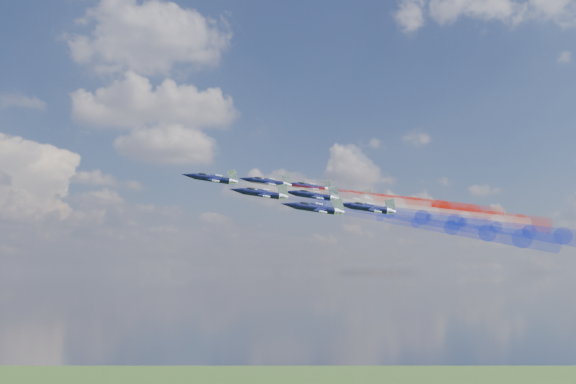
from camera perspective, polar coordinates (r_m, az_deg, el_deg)
name	(u,v)px	position (r m, az deg, el deg)	size (l,w,h in m)	color
jet_lead	(212,179)	(144.92, -6.37, 1.11)	(9.89, 12.37, 3.30)	black
trail_lead	(334,197)	(145.66, 3.89, -0.38)	(4.12, 41.59, 4.12)	white
jet_inner_left	(261,194)	(136.70, -2.25, -0.14)	(9.89, 12.37, 3.30)	black
trail_inner_left	(389,212)	(139.51, 8.49, -1.69)	(4.12, 41.59, 4.12)	#1928D5
jet_inner_right	(268,182)	(153.29, -1.73, 0.82)	(9.89, 12.37, 3.30)	black
trail_inner_right	(382,199)	(156.00, 7.86, -0.59)	(4.12, 41.59, 4.12)	red
jet_outer_left	(315,209)	(127.59, 2.31, -1.39)	(9.89, 12.37, 3.30)	black
trail_outer_left	(452,228)	(132.66, 13.58, -2.98)	(4.12, 41.59, 4.12)	#1928D5
jet_center_third	(313,196)	(144.29, 2.15, -0.31)	(9.89, 12.37, 3.30)	black
trail_center_third	(434,213)	(148.92, 12.16, -1.75)	(4.12, 41.59, 4.12)	white
jet_outer_right	(310,187)	(162.34, 1.87, 0.40)	(9.89, 12.37, 3.30)	black
trail_outer_right	(417,203)	(166.55, 10.81, -0.91)	(4.12, 41.59, 4.12)	red
jet_rear_left	(369,208)	(136.57, 6.80, -1.37)	(9.89, 12.37, 3.30)	black
trail_rear_left	(496,227)	(143.40, 17.10, -2.82)	(4.12, 41.59, 4.12)	#1928D5
jet_rear_right	(349,196)	(155.24, 5.15, -0.38)	(9.89, 12.37, 3.30)	black
trail_rear_right	(461,213)	(161.02, 14.35, -1.71)	(4.12, 41.59, 4.12)	red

